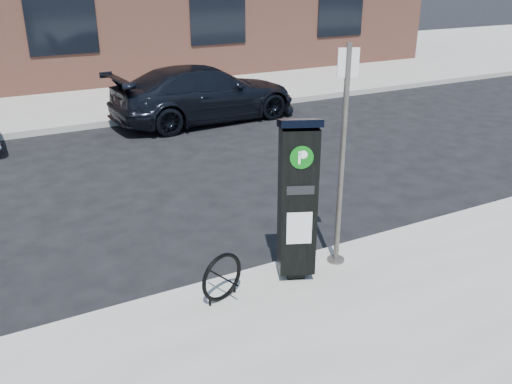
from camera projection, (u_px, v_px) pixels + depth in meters
ground at (257, 279)px, 6.80m from camera, size 120.00×120.00×0.00m
sidewalk_far at (59, 82)px, 18.17m from camera, size 60.00×12.00×0.15m
curb_near at (257, 275)px, 6.76m from camera, size 60.00×0.12×0.16m
curb_far at (102, 124)px, 13.30m from camera, size 60.00×0.12×0.16m
parking_kiosk at (297, 198)px, 6.22m from camera, size 0.58×0.55×1.99m
sign_pole at (342, 161)px, 6.42m from camera, size 0.23×0.22×2.72m
bike_rack at (222, 277)px, 6.03m from camera, size 0.56×0.22×0.57m
car_dark at (205, 93)px, 13.65m from camera, size 4.91×2.26×1.39m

